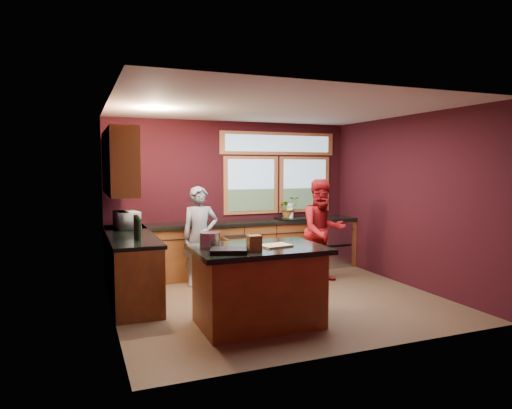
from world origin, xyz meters
TOP-DOWN VIEW (x-y plane):
  - floor at (0.00, 0.00)m, footprint 4.50×4.50m
  - room_shell at (-0.60, 0.32)m, footprint 4.52×4.02m
  - back_counter at (0.20, 1.70)m, footprint 4.50×0.64m
  - left_counter at (-1.95, 0.85)m, footprint 0.64×2.30m
  - island at (-0.65, -0.86)m, footprint 1.55×1.05m
  - person_grey at (-0.83, 1.16)m, footprint 0.58×0.39m
  - person_red at (1.10, 0.67)m, footprint 0.85×0.67m
  - microwave at (-1.92, 1.43)m, footprint 0.40×0.54m
  - potted_plant at (1.00, 1.75)m, footprint 0.37×0.32m
  - paper_towel at (1.01, 1.70)m, footprint 0.12×0.12m
  - cutting_board at (-0.45, -0.91)m, footprint 0.39×0.31m
  - stock_pot at (-1.20, -0.71)m, footprint 0.24×0.24m
  - paper_bag at (-0.80, -1.11)m, footprint 0.15×0.12m
  - black_tray at (-1.10, -1.11)m, footprint 0.47×0.40m

SIDE VIEW (x-z plane):
  - floor at x=0.00m, z-range 0.00..0.00m
  - back_counter at x=0.20m, z-range 0.00..0.93m
  - left_counter at x=-1.95m, z-range 0.00..0.93m
  - island at x=-0.65m, z-range 0.01..0.95m
  - person_grey at x=-0.83m, z-range 0.00..1.58m
  - person_red at x=1.10m, z-range 0.00..1.69m
  - cutting_board at x=-0.45m, z-range 0.94..0.96m
  - black_tray at x=-1.10m, z-range 0.94..0.99m
  - stock_pot at x=-1.20m, z-range 0.94..1.12m
  - paper_bag at x=-0.80m, z-range 0.94..1.12m
  - microwave at x=-1.92m, z-range 0.93..1.20m
  - paper_towel at x=1.01m, z-range 0.93..1.21m
  - potted_plant at x=1.00m, z-range 0.93..1.34m
  - room_shell at x=-0.60m, z-range 0.44..3.15m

